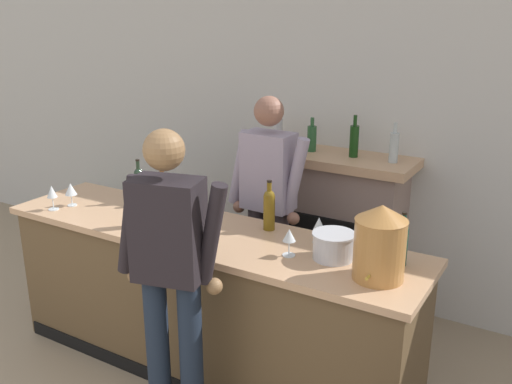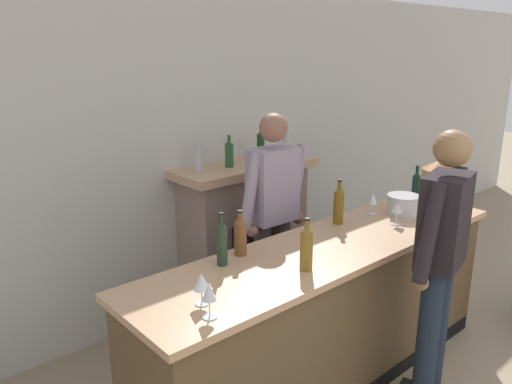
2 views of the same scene
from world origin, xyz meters
TOP-DOWN VIEW (x-y plane):
  - wall_back_panel at (0.00, 3.90)m, footprint 12.00×0.07m
  - bar_counter at (-0.12, 2.38)m, footprint 2.89×0.72m
  - fireplace_stone at (0.20, 3.64)m, footprint 1.30×0.52m
  - person_customer at (0.12, 1.75)m, footprint 0.64×0.37m
  - person_bartender at (-0.03, 3.03)m, footprint 0.66×0.31m
  - copper_dispenser at (1.06, 2.30)m, footprint 0.27×0.31m
  - ice_bucket_steel at (0.75, 2.41)m, footprint 0.25×0.25m
  - wine_bottle_rose_blush at (1.11, 2.52)m, footprint 0.06×0.06m
  - wine_bottle_port_short at (-0.85, 2.59)m, footprint 0.06×0.06m
  - wine_bottle_burgundy_dark at (-0.53, 2.22)m, footprint 0.07×0.07m
  - wine_bottle_riesling_slim at (0.22, 2.61)m, footprint 0.07×0.07m
  - wine_bottle_cabernet_heavy at (-0.67, 2.64)m, footprint 0.08×0.08m
  - wine_glass_front_right at (0.52, 2.31)m, footprint 0.08×0.08m
  - wine_glass_near_bucket at (0.59, 2.57)m, footprint 0.07×0.07m
  - wine_glass_front_left at (-1.22, 2.28)m, footprint 0.08×0.08m
  - wine_glass_by_dispenser at (-1.26, 2.15)m, footprint 0.07×0.07m

SIDE VIEW (x-z plane):
  - bar_counter at x=-0.12m, z-range 0.00..1.02m
  - fireplace_stone at x=0.20m, z-range -0.15..1.46m
  - person_bartender at x=-0.03m, z-range 0.10..1.90m
  - person_customer at x=0.12m, z-range 0.10..1.92m
  - ice_bucket_steel at x=0.75m, z-range 1.02..1.17m
  - wine_glass_near_bucket at x=0.59m, z-range 1.05..1.21m
  - wine_glass_front_right at x=0.52m, z-range 1.05..1.21m
  - wine_glass_front_left at x=-1.22m, z-range 1.05..1.22m
  - wine_glass_by_dispenser at x=-1.26m, z-range 1.05..1.23m
  - wine_bottle_cabernet_heavy at x=-0.67m, z-range 1.00..1.29m
  - wine_bottle_rose_blush at x=1.11m, z-range 1.00..1.31m
  - wine_bottle_burgundy_dark at x=-0.53m, z-range 1.00..1.31m
  - wine_bottle_port_short at x=-0.85m, z-range 1.00..1.32m
  - wine_bottle_riesling_slim at x=0.22m, z-range 1.00..1.33m
  - copper_dispenser at x=1.06m, z-range 1.02..1.43m
  - wall_back_panel at x=0.00m, z-range 0.00..2.75m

